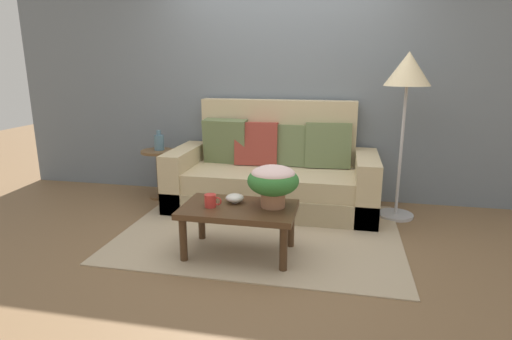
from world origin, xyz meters
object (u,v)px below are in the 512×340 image
object	(u,v)px
coffee_table	(239,214)
side_table	(158,165)
table_vase	(159,142)
floor_lamp	(407,80)
snack_bowl	(235,198)
potted_plant	(273,181)
couch	(273,175)
coffee_mug	(211,201)

from	to	relation	value
coffee_table	side_table	size ratio (longest dim) A/B	1.62
table_vase	side_table	bearing A→B (deg)	-133.81
floor_lamp	snack_bowl	distance (m)	1.97
floor_lamp	table_vase	size ratio (longest dim) A/B	7.16
potted_plant	snack_bowl	size ratio (longest dim) A/B	2.73
floor_lamp	table_vase	bearing A→B (deg)	177.67
side_table	snack_bowl	bearing A→B (deg)	-43.86
side_table	table_vase	bearing A→B (deg)	46.19
potted_plant	snack_bowl	world-z (taller)	potted_plant
coffee_table	floor_lamp	bearing A→B (deg)	40.76
side_table	table_vase	world-z (taller)	table_vase
couch	table_vase	world-z (taller)	couch
coffee_mug	potted_plant	bearing A→B (deg)	12.82
coffee_table	side_table	world-z (taller)	side_table
coffee_mug	floor_lamp	bearing A→B (deg)	37.83
table_vase	potted_plant	bearing A→B (deg)	-38.70
coffee_table	coffee_mug	distance (m)	0.24
coffee_table	table_vase	distance (m)	1.78
couch	coffee_table	xyz separation A→B (m)	(-0.06, -1.20, -0.00)
couch	snack_bowl	size ratio (longest dim) A/B	14.45
side_table	table_vase	size ratio (longest dim) A/B	2.47
coffee_table	snack_bowl	bearing A→B (deg)	122.73
couch	floor_lamp	distance (m)	1.61
floor_lamp	coffee_mug	distance (m)	2.15
side_table	potted_plant	world-z (taller)	potted_plant
coffee_table	potted_plant	bearing A→B (deg)	12.21
table_vase	floor_lamp	bearing A→B (deg)	-2.33
potted_plant	table_vase	size ratio (longest dim) A/B	1.80
coffee_mug	table_vase	world-z (taller)	table_vase
table_vase	coffee_mug	bearing A→B (deg)	-52.01
coffee_table	table_vase	xyz separation A→B (m)	(-1.23, 1.25, 0.30)
potted_plant	coffee_table	bearing A→B (deg)	-167.79
coffee_table	snack_bowl	size ratio (longest dim) A/B	6.09
snack_bowl	couch	bearing A→B (deg)	83.85
couch	potted_plant	distance (m)	1.19
couch	snack_bowl	world-z (taller)	couch
table_vase	couch	bearing A→B (deg)	-2.22
snack_bowl	table_vase	world-z (taller)	table_vase
side_table	coffee_mug	distance (m)	1.65
potted_plant	floor_lamp	bearing A→B (deg)	45.57
couch	snack_bowl	xyz separation A→B (m)	(-0.12, -1.11, 0.10)
side_table	floor_lamp	bearing A→B (deg)	-1.89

